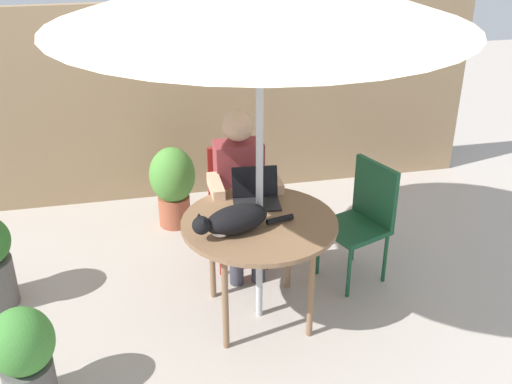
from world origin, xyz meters
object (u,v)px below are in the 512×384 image
object	(u,v)px
cat	(233,220)
potted_plant_corner	(173,183)
person_seated	(241,184)
chair_occupied	(237,196)
potted_plant_near_fence	(24,355)
patio_table	(259,230)
chair_empty	(364,214)
laptop	(256,192)

from	to	relation	value
cat	potted_plant_corner	size ratio (longest dim) A/B	0.93
person_seated	chair_occupied	bearing A→B (deg)	90.00
chair_occupied	potted_plant_near_fence	bearing A→B (deg)	-137.87
patio_table	person_seated	distance (m)	0.62
chair_occupied	potted_plant_near_fence	xyz separation A→B (m)	(-1.40, -1.26, -0.17)
chair_empty	cat	world-z (taller)	cat
patio_table	person_seated	xyz separation A→B (m)	(0.00, 0.62, 0.02)
chair_empty	person_seated	distance (m)	0.89
cat	potted_plant_corner	distance (m)	1.54
chair_occupied	person_seated	size ratio (longest dim) A/B	0.72
patio_table	potted_plant_near_fence	world-z (taller)	patio_table
chair_empty	potted_plant_near_fence	size ratio (longest dim) A/B	1.41
chair_occupied	cat	xyz separation A→B (m)	(-0.18, -0.88, 0.30)
chair_occupied	cat	bearing A→B (deg)	-101.82
cat	potted_plant_near_fence	bearing A→B (deg)	-162.57
person_seated	cat	bearing A→B (deg)	-104.27
patio_table	potted_plant_near_fence	distance (m)	1.51
person_seated	potted_plant_corner	xyz separation A→B (m)	(-0.43, 0.74, -0.29)
chair_occupied	potted_plant_corner	world-z (taller)	chair_occupied
laptop	chair_occupied	bearing A→B (deg)	93.72
cat	potted_plant_near_fence	world-z (taller)	cat
potted_plant_near_fence	chair_empty	bearing A→B (deg)	19.96
chair_occupied	person_seated	xyz separation A→B (m)	(0.00, -0.16, 0.17)
potted_plant_corner	patio_table	bearing A→B (deg)	-72.29
laptop	potted_plant_corner	world-z (taller)	laptop
patio_table	person_seated	bearing A→B (deg)	90.00
cat	potted_plant_corner	bearing A→B (deg)	99.62
cat	potted_plant_corner	xyz separation A→B (m)	(-0.25, 1.46, -0.42)
patio_table	chair_empty	world-z (taller)	chair_empty
cat	potted_plant_near_fence	xyz separation A→B (m)	(-1.21, -0.38, -0.47)
laptop	potted_plant_corner	distance (m)	1.25
laptop	potted_plant_near_fence	xyz separation A→B (m)	(-1.43, -0.75, -0.45)
cat	laptop	bearing A→B (deg)	59.71
laptop	patio_table	bearing A→B (deg)	-97.12
laptop	potted_plant_corner	bearing A→B (deg)	113.14
patio_table	cat	size ratio (longest dim) A/B	1.52
patio_table	laptop	size ratio (longest dim) A/B	3.03
person_seated	potted_plant_near_fence	distance (m)	1.81
chair_occupied	potted_plant_near_fence	world-z (taller)	chair_occupied
chair_empty	potted_plant_near_fence	bearing A→B (deg)	-160.04
chair_empty	potted_plant_near_fence	xyz separation A→B (m)	(-2.22, -0.81, -0.17)
chair_occupied	person_seated	bearing A→B (deg)	-90.00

